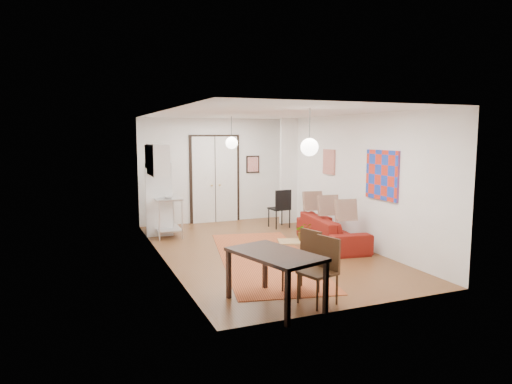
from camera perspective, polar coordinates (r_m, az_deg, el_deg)
name	(u,v)px	position (r m, az deg, el deg)	size (l,w,h in m)	color
floor	(263,250)	(9.82, 0.85, -7.30)	(7.00, 7.00, 0.00)	brown
ceiling	(263,113)	(9.52, 0.88, 9.86)	(4.20, 7.00, 0.02)	silver
wall_back	(214,171)	(12.85, -5.22, 2.68)	(4.20, 0.02, 2.90)	white
wall_front	(361,208)	(6.51, 12.94, -1.92)	(4.20, 0.02, 2.90)	white
wall_left	(163,187)	(8.96, -11.60, 0.59)	(0.02, 7.00, 2.90)	white
wall_right	(348,179)	(10.55, 11.43, 1.58)	(0.02, 7.00, 2.90)	white
double_doors	(215,180)	(12.82, -5.15, 1.55)	(1.44, 0.06, 2.50)	white
stub_partition	(289,171)	(12.64, 4.10, 2.61)	(0.50, 0.10, 2.90)	white
wall_cabinet	(158,160)	(10.43, -12.20, 3.97)	(0.35, 1.00, 0.70)	white
painting_popart	(382,175)	(9.51, 15.49, 2.06)	(0.05, 1.00, 1.00)	red
painting_abstract	(329,162)	(11.19, 9.11, 3.74)	(0.05, 0.50, 0.60)	beige
poster_back	(253,164)	(13.18, -0.40, 3.48)	(0.40, 0.03, 0.50)	red
print_left	(147,157)	(10.89, -13.44, 4.33)	(0.03, 0.44, 0.54)	#95603E
pendant_back	(232,143)	(11.38, -3.07, 6.15)	(0.30, 0.30, 0.80)	white
pendant_front	(309,147)	(7.71, 6.70, 5.60)	(0.30, 0.30, 0.80)	white
kilim_rug	(265,258)	(9.19, 1.11, -8.28)	(1.71, 4.57, 0.01)	#B6582D
sofa	(332,231)	(10.32, 9.43, -4.81)	(0.88, 2.24, 0.65)	maroon
coffee_table	(299,243)	(9.16, 5.38, -6.38)	(0.92, 0.68, 0.36)	#A98950
potted_plant	(303,232)	(9.15, 5.95, -4.94)	(0.32, 0.28, 0.35)	#2F602B
kitchen_counter	(166,210)	(11.41, -11.13, -2.20)	(0.66, 1.26, 0.95)	silver
bowl	(169,197)	(11.07, -10.88, -0.62)	(0.22, 0.22, 0.05)	beige
soap_bottle	(162,191)	(11.58, -11.66, 0.06)	(0.09, 0.09, 0.20)	teal
fridge	(159,198)	(11.51, -12.06, -0.76)	(0.63, 0.63, 1.79)	white
dining_table	(275,259)	(6.60, 2.42, -8.31)	(1.17, 1.59, 0.79)	black
dining_chair_near	(298,256)	(7.27, 5.28, -7.95)	(0.57, 0.71, 0.97)	#352010
dining_chair_far	(314,265)	(6.83, 7.32, -8.99)	(0.57, 0.71, 0.97)	#352010
black_side_chair	(278,204)	(12.19, 2.72, -1.56)	(0.51, 0.51, 1.02)	black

